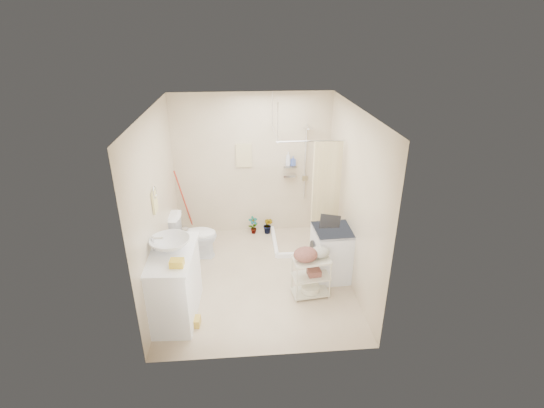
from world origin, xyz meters
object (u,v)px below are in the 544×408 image
(toilet, at_px, (194,235))
(laundry_rack, at_px, (311,274))
(vanity, at_px, (173,284))
(washing_machine, at_px, (332,253))

(toilet, xyz_separation_m, laundry_rack, (1.78, -1.22, -0.03))
(toilet, bearing_deg, laundry_rack, -121.47)
(vanity, distance_m, toilet, 1.49)
(vanity, bearing_deg, toilet, 88.45)
(vanity, distance_m, washing_machine, 2.41)
(vanity, xyz_separation_m, toilet, (0.12, 1.49, -0.09))
(toilet, height_order, washing_machine, washing_machine)
(washing_machine, xyz_separation_m, laundry_rack, (-0.40, -0.44, -0.05))
(toilet, height_order, laundry_rack, toilet)
(vanity, height_order, toilet, vanity)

